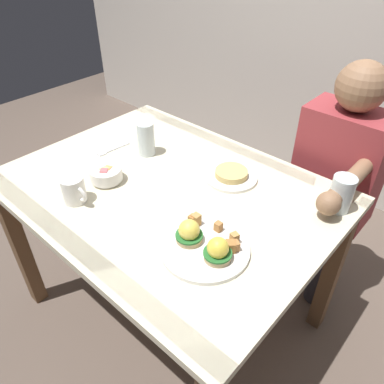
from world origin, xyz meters
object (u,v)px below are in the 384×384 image
coffee_mug (74,189)px  diner_person (334,179)px  dining_table (168,209)px  fruit_bowl (106,174)px  eggs_benedict_plate (205,245)px  side_plate (231,175)px  water_glass_near (341,195)px  water_glass_far (146,141)px  fork (112,150)px

coffee_mug → diner_person: bearing=56.6°
coffee_mug → diner_person: 1.05m
dining_table → fruit_bowl: size_ratio=10.00×
eggs_benedict_plate → coffee_mug: (-0.49, -0.12, 0.03)m
dining_table → diner_person: size_ratio=1.05×
side_plate → dining_table: bearing=-125.1°
fruit_bowl → water_glass_near: 0.84m
coffee_mug → diner_person: diner_person is taller
water_glass_far → dining_table: bearing=-26.4°
coffee_mug → water_glass_near: size_ratio=0.86×
eggs_benedict_plate → water_glass_far: (-0.55, 0.27, 0.04)m
water_glass_near → diner_person: size_ratio=0.11×
coffee_mug → side_plate: size_ratio=0.56×
eggs_benedict_plate → side_plate: eggs_benedict_plate is taller
coffee_mug → water_glass_far: bearing=97.9°
fork → water_glass_near: water_glass_near is taller
eggs_benedict_plate → fruit_bowl: (-0.51, 0.03, 0.01)m
fruit_bowl → eggs_benedict_plate: bearing=-3.1°
water_glass_near → side_plate: size_ratio=0.65×
coffee_mug → water_glass_far: size_ratio=0.80×
coffee_mug → water_glass_near: water_glass_near is taller
coffee_mug → side_plate: bearing=56.0°
side_plate → water_glass_near: bearing=14.2°
side_plate → diner_person: (0.25, 0.40, -0.10)m
eggs_benedict_plate → water_glass_near: (0.21, 0.45, 0.03)m
fork → water_glass_near: 0.93m
eggs_benedict_plate → diner_person: diner_person is taller
water_glass_far → fork: bearing=-147.1°
eggs_benedict_plate → fruit_bowl: bearing=176.9°
water_glass_near → water_glass_far: water_glass_far is taller
dining_table → coffee_mug: (-0.18, -0.27, 0.16)m
eggs_benedict_plate → coffee_mug: size_ratio=2.42×
dining_table → side_plate: 0.28m
fork → dining_table: bearing=-4.8°
fork → diner_person: bearing=36.9°
dining_table → diner_person: 0.72m
coffee_mug → eggs_benedict_plate: bearing=13.6°
dining_table → eggs_benedict_plate: eggs_benedict_plate is taller
fruit_bowl → side_plate: (0.34, 0.33, -0.02)m
eggs_benedict_plate → fork: (-0.68, 0.18, -0.02)m
fruit_bowl → water_glass_far: size_ratio=0.86×
water_glass_near → side_plate: water_glass_near is taller
eggs_benedict_plate → fork: size_ratio=1.73×
water_glass_far → diner_person: bearing=37.7°
eggs_benedict_plate → water_glass_near: 0.50m
side_plate → diner_person: diner_person is taller
dining_table → diner_person: (0.40, 0.60, 0.02)m
dining_table → eggs_benedict_plate: size_ratio=4.44×
dining_table → side_plate: size_ratio=6.00×
fruit_bowl → diner_person: size_ratio=0.11×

